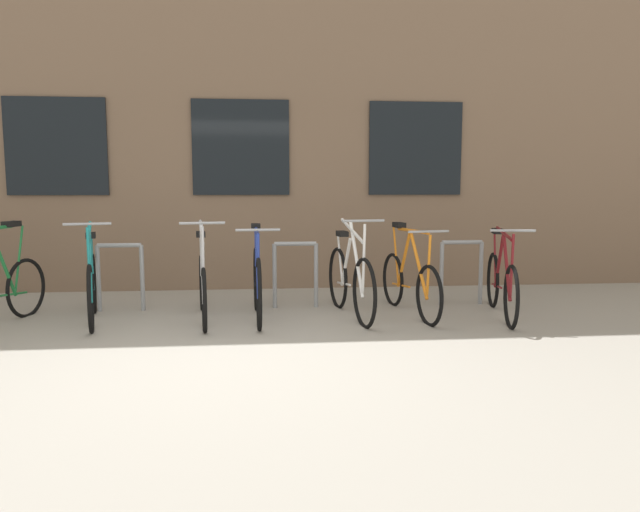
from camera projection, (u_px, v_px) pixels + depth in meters
ground_plane at (229, 354)px, 4.97m from camera, size 42.00×42.00×0.00m
storefront_building at (247, 90)px, 11.01m from camera, size 28.00×6.63×6.46m
bike_rack at (209, 269)px, 6.76m from camera, size 6.54×0.05×0.78m
bicycle_teal at (92, 286)px, 6.17m from camera, size 0.54×1.61×1.09m
bicycle_blue at (257, 282)px, 6.31m from camera, size 0.44×1.72×1.02m
bicycle_silver at (203, 285)px, 6.27m from camera, size 0.44×1.72×1.10m
bicycle_orange at (410, 281)px, 6.52m from camera, size 0.44×1.70×1.02m
bicycle_white at (350, 281)px, 6.41m from camera, size 0.44×1.73×1.11m
bicycle_maroon at (501, 283)px, 6.42m from camera, size 0.53×1.72×1.01m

